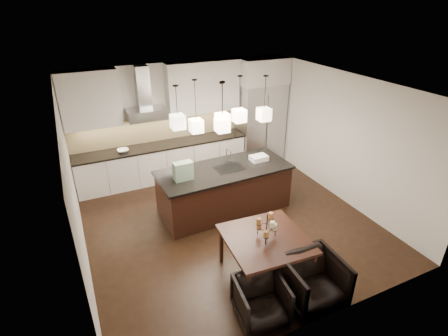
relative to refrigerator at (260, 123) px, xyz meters
name	(u,v)px	position (x,y,z in m)	size (l,w,h in m)	color
floor	(228,222)	(-2.10, -2.38, -1.08)	(5.50, 5.50, 0.02)	black
ceiling	(229,86)	(-2.10, -2.38, 1.73)	(5.50, 5.50, 0.02)	white
wall_back	(181,118)	(-2.10, 0.38, 0.32)	(5.50, 0.02, 2.80)	silver
wall_front	(324,246)	(-2.10, -5.14, 0.32)	(5.50, 0.02, 2.80)	silver
wall_left	(72,192)	(-4.86, -2.38, 0.32)	(0.02, 5.50, 2.80)	silver
wall_right	(342,138)	(0.66, -2.38, 0.32)	(0.02, 5.50, 2.80)	silver
refrigerator	(260,123)	(0.00, 0.00, 0.00)	(1.20, 0.72, 2.15)	#B7B7BA
fridge_panel	(263,71)	(0.00, 0.00, 1.40)	(1.26, 0.72, 0.65)	silver
lower_cabinets	(164,162)	(-2.73, 0.05, -0.64)	(4.21, 0.62, 0.88)	silver
countertop	(163,145)	(-2.73, 0.05, -0.17)	(4.21, 0.66, 0.04)	black
backsplash	(158,128)	(-2.73, 0.35, 0.16)	(4.21, 0.02, 0.63)	#D4C185
upper_cab_left	(90,100)	(-4.20, 0.19, 1.10)	(1.25, 0.35, 1.25)	silver
upper_cab_right	(204,87)	(-1.55, 0.19, 1.10)	(1.86, 0.35, 1.25)	silver
hood_canopy	(147,114)	(-3.03, 0.10, 0.65)	(0.90, 0.52, 0.24)	#B7B7BA
hood_chimney	(143,87)	(-3.03, 0.21, 1.24)	(0.30, 0.28, 0.96)	#B7B7BA
fruit_bowl	(123,151)	(-3.68, 0.00, -0.12)	(0.26, 0.26, 0.06)	silver
island_body	(224,190)	(-1.97, -1.92, -0.60)	(2.69, 1.08, 0.95)	black
island_top	(224,170)	(-1.97, -1.92, -0.11)	(2.77, 1.16, 0.04)	black
faucet	(227,157)	(-1.87, -1.81, 0.12)	(0.11, 0.26, 0.41)	silver
tote_bag	(183,171)	(-2.89, -2.00, 0.10)	(0.37, 0.19, 0.37)	#185B38
food_container	(259,158)	(-1.12, -1.87, -0.03)	(0.37, 0.26, 0.11)	silver
dining_table	(265,256)	(-2.21, -4.00, -0.70)	(1.26, 1.26, 0.76)	black
candelabra	(267,226)	(-2.21, -4.00, -0.10)	(0.36, 0.36, 0.44)	black
candle_a	(275,227)	(-2.07, -4.01, -0.14)	(0.08, 0.08, 0.10)	#F0EBAD
candle_b	(259,225)	(-2.28, -3.87, -0.14)	(0.08, 0.08, 0.10)	#DC8145
candle_c	(266,234)	(-2.29, -4.11, -0.14)	(0.08, 0.08, 0.10)	#9F6331
candle_d	(271,216)	(-2.10, -3.91, 0.02)	(0.08, 0.08, 0.10)	#DC8145
candle_e	(259,221)	(-2.34, -3.97, 0.02)	(0.08, 0.08, 0.10)	#9F6331
candle_f	(272,225)	(-2.20, -4.13, 0.02)	(0.08, 0.08, 0.10)	#F0EBAD
armchair_left	(261,301)	(-2.71, -4.72, -0.75)	(0.69, 0.71, 0.65)	black
armchair_right	(313,281)	(-1.85, -4.78, -0.68)	(0.83, 0.86, 0.78)	black
pendant_a	(178,122)	(-2.90, -1.89, 1.06)	(0.24, 0.24, 0.26)	#F4E5C6
pendant_b	(196,126)	(-2.43, -1.59, 0.81)	(0.24, 0.24, 0.26)	#F4E5C6
pendant_c	(223,120)	(-2.02, -1.95, 0.98)	(0.24, 0.24, 0.26)	#F4E5C6
pendant_d	(239,116)	(-1.51, -1.65, 0.91)	(0.24, 0.24, 0.26)	#F4E5C6
pendant_e	(264,114)	(-1.04, -1.84, 0.93)	(0.24, 0.24, 0.26)	#F4E5C6
pendant_f	(222,125)	(-2.07, -2.03, 0.92)	(0.24, 0.24, 0.26)	#F4E5C6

